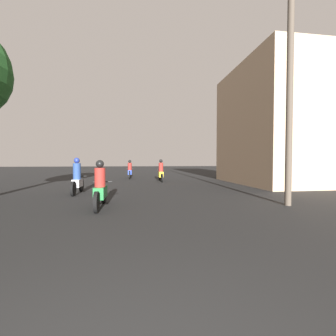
# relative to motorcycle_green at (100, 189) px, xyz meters

# --- Properties ---
(motorcycle_green) EXTENTS (0.60, 2.09, 1.47)m
(motorcycle_green) POSITION_rel_motorcycle_green_xyz_m (0.00, 0.00, 0.00)
(motorcycle_green) COLOR black
(motorcycle_green) RESTS_ON ground_plane
(motorcycle_silver) EXTENTS (0.60, 2.01, 1.58)m
(motorcycle_silver) POSITION_rel_motorcycle_green_xyz_m (-1.45, 3.15, 0.05)
(motorcycle_silver) COLOR black
(motorcycle_silver) RESTS_ON ground_plane
(motorcycle_yellow) EXTENTS (0.60, 2.07, 1.55)m
(motorcycle_yellow) POSITION_rel_motorcycle_green_xyz_m (2.85, 8.60, 0.04)
(motorcycle_yellow) COLOR black
(motorcycle_yellow) RESTS_ON ground_plane
(motorcycle_blue) EXTENTS (0.60, 2.13, 1.52)m
(motorcycle_blue) POSITION_rel_motorcycle_green_xyz_m (0.62, 11.59, 0.02)
(motorcycle_blue) COLOR black
(motorcycle_blue) RESTS_ON ground_plane
(building_right_near) EXTENTS (5.33, 7.36, 7.40)m
(building_right_near) POSITION_rel_motorcycle_green_xyz_m (10.08, 6.20, 3.11)
(building_right_near) COLOR tan
(building_right_near) RESTS_ON ground_plane
(utility_pole_near) EXTENTS (1.60, 0.20, 8.16)m
(utility_pole_near) POSITION_rel_motorcycle_green_xyz_m (5.95, -0.52, 3.66)
(utility_pole_near) COLOR #4C4238
(utility_pole_near) RESTS_ON ground_plane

